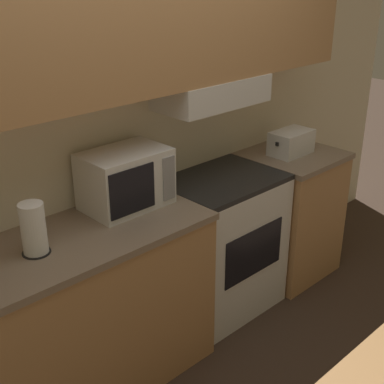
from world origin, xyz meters
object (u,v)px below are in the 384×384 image
object	(u,v)px
microwave	(126,179)
paper_towel_roll	(33,229)
stove_range	(221,244)
toaster	(291,142)

from	to	relation	value
microwave	paper_towel_roll	bearing A→B (deg)	-168.78
microwave	stove_range	bearing A→B (deg)	-7.63
stove_range	microwave	world-z (taller)	microwave
stove_range	paper_towel_roll	world-z (taller)	paper_towel_roll
microwave	paper_towel_roll	size ratio (longest dim) A/B	1.84
stove_range	microwave	size ratio (longest dim) A/B	2.04
stove_range	toaster	xyz separation A→B (m)	(0.65, -0.02, 0.53)
stove_range	toaster	distance (m)	0.84
stove_range	microwave	distance (m)	0.89
microwave	toaster	world-z (taller)	microwave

